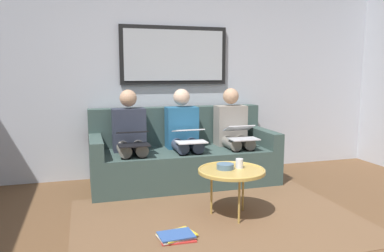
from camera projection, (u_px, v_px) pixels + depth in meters
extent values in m
cube|color=#B7BCC6|center=(173.00, 75.00, 4.90)|extent=(6.00, 0.12, 2.60)
cube|color=brown|center=(218.00, 219.00, 3.43)|extent=(2.60, 1.80, 0.01)
cube|color=#384C47|center=(184.00, 166.00, 4.54)|extent=(2.20, 0.90, 0.42)
cube|color=#384C47|center=(177.00, 125.00, 4.81)|extent=(2.20, 0.20, 0.48)
cube|color=#384C47|center=(261.00, 137.00, 4.78)|extent=(0.14, 0.90, 0.20)
cube|color=#384C47|center=(96.00, 146.00, 4.21)|extent=(0.14, 0.90, 0.20)
cube|color=black|center=(174.00, 55.00, 4.78)|extent=(1.39, 0.04, 0.74)
cube|color=#B2B7BC|center=(175.00, 55.00, 4.76)|extent=(1.29, 0.01, 0.64)
cylinder|color=tan|center=(232.00, 171.00, 3.46)|extent=(0.62, 0.62, 0.03)
torus|color=tan|center=(232.00, 170.00, 3.45)|extent=(0.62, 0.62, 0.02)
cylinder|color=#B28E42|center=(239.00, 201.00, 3.31)|extent=(0.02, 0.02, 0.42)
cylinder|color=#B28E42|center=(243.00, 190.00, 3.62)|extent=(0.02, 0.02, 0.42)
cylinder|color=#B28E42|center=(211.00, 193.00, 3.53)|extent=(0.02, 0.02, 0.42)
cylinder|color=silver|center=(239.00, 163.00, 3.51)|extent=(0.07, 0.07, 0.09)
cylinder|color=slate|center=(225.00, 166.00, 3.48)|extent=(0.16, 0.16, 0.05)
cube|color=gray|center=(230.00, 125.00, 4.75)|extent=(0.38, 0.22, 0.50)
sphere|color=tan|center=(231.00, 96.00, 4.69)|extent=(0.20, 0.20, 0.20)
cylinder|color=gray|center=(243.00, 142.00, 4.60)|extent=(0.14, 0.42, 0.14)
cylinder|color=gray|center=(230.00, 143.00, 4.55)|extent=(0.14, 0.42, 0.14)
cylinder|color=gray|center=(250.00, 168.00, 4.44)|extent=(0.11, 0.11, 0.42)
cylinder|color=gray|center=(236.00, 169.00, 4.39)|extent=(0.11, 0.11, 0.42)
cube|color=silver|center=(244.00, 139.00, 4.36)|extent=(0.33, 0.22, 0.01)
cube|color=silver|center=(239.00, 128.00, 4.49)|extent=(0.33, 0.21, 0.09)
cube|color=#A5C6EA|center=(239.00, 128.00, 4.48)|extent=(0.30, 0.18, 0.08)
cube|color=#235B84|center=(182.00, 127.00, 4.57)|extent=(0.38, 0.22, 0.50)
sphere|color=beige|center=(182.00, 97.00, 4.51)|extent=(0.20, 0.20, 0.20)
cylinder|color=#384256|center=(194.00, 145.00, 4.42)|extent=(0.14, 0.42, 0.14)
cylinder|color=#384256|center=(179.00, 145.00, 4.37)|extent=(0.14, 0.42, 0.14)
cylinder|color=#384256|center=(199.00, 172.00, 4.26)|extent=(0.11, 0.11, 0.42)
cylinder|color=#384256|center=(184.00, 173.00, 4.21)|extent=(0.11, 0.11, 0.42)
cube|color=white|center=(191.00, 142.00, 4.18)|extent=(0.34, 0.22, 0.01)
cube|color=white|center=(188.00, 130.00, 4.29)|extent=(0.34, 0.21, 0.05)
cube|color=#A5C6EA|center=(188.00, 130.00, 4.29)|extent=(0.30, 0.19, 0.04)
cube|color=#2D3342|center=(129.00, 130.00, 4.39)|extent=(0.38, 0.22, 0.50)
sphere|color=tan|center=(128.00, 98.00, 4.34)|extent=(0.20, 0.20, 0.20)
cylinder|color=gray|center=(140.00, 148.00, 4.24)|extent=(0.14, 0.42, 0.14)
cylinder|color=gray|center=(124.00, 149.00, 4.19)|extent=(0.14, 0.42, 0.14)
cylinder|color=gray|center=(143.00, 177.00, 4.08)|extent=(0.11, 0.11, 0.42)
cylinder|color=gray|center=(126.00, 178.00, 4.03)|extent=(0.11, 0.11, 0.42)
cube|color=black|center=(134.00, 145.00, 4.01)|extent=(0.33, 0.23, 0.01)
cube|color=black|center=(132.00, 132.00, 4.12)|extent=(0.33, 0.22, 0.05)
cube|color=#A5C6EA|center=(132.00, 132.00, 4.11)|extent=(0.30, 0.20, 0.04)
cube|color=red|center=(177.00, 238.00, 3.02)|extent=(0.29, 0.21, 0.01)
cube|color=white|center=(176.00, 236.00, 3.04)|extent=(0.30, 0.24, 0.01)
cube|color=yellow|center=(177.00, 234.00, 3.05)|extent=(0.33, 0.27, 0.01)
cube|color=#33569E|center=(176.00, 235.00, 3.02)|extent=(0.29, 0.22, 0.01)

